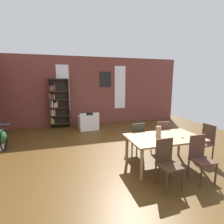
# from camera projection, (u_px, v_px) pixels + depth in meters

# --- Properties ---
(ground_plane) EXTENTS (10.15, 10.15, 0.00)m
(ground_plane) POSITION_uv_depth(u_px,v_px,m) (117.00, 154.00, 5.00)
(ground_plane) COLOR #4E3414
(back_wall_brick) EXTENTS (8.81, 0.12, 3.19)m
(back_wall_brick) POSITION_uv_depth(u_px,v_px,m) (93.00, 91.00, 8.33)
(back_wall_brick) COLOR brown
(back_wall_brick) RESTS_ON ground
(window_pane_0) EXTENTS (0.55, 0.02, 2.07)m
(window_pane_0) POSITION_uv_depth(u_px,v_px,m) (63.00, 88.00, 7.85)
(window_pane_0) COLOR white
(window_pane_1) EXTENTS (0.55, 0.02, 2.07)m
(window_pane_1) POSITION_uv_depth(u_px,v_px,m) (120.00, 87.00, 8.61)
(window_pane_1) COLOR white
(dining_table) EXTENTS (1.77, 1.05, 0.75)m
(dining_table) POSITION_uv_depth(u_px,v_px,m) (164.00, 140.00, 4.20)
(dining_table) COLOR #9F7A57
(dining_table) RESTS_ON ground
(vase_on_table) EXTENTS (0.13, 0.13, 0.27)m
(vase_on_table) POSITION_uv_depth(u_px,v_px,m) (158.00, 132.00, 4.12)
(vase_on_table) COLOR #998466
(vase_on_table) RESTS_ON dining_table
(tealight_candle_0) EXTENTS (0.04, 0.04, 0.04)m
(tealight_candle_0) POSITION_uv_depth(u_px,v_px,m) (182.00, 137.00, 4.08)
(tealight_candle_0) COLOR silver
(tealight_candle_0) RESTS_ON dining_table
(dining_chair_far_left) EXTENTS (0.44, 0.44, 0.95)m
(dining_chair_far_left) POSITION_uv_depth(u_px,v_px,m) (136.00, 138.00, 4.83)
(dining_chair_far_left) COLOR #2F2F23
(dining_chair_far_left) RESTS_ON ground
(dining_chair_near_left) EXTENTS (0.42, 0.42, 0.95)m
(dining_chair_near_left) POSITION_uv_depth(u_px,v_px,m) (167.00, 161.00, 3.41)
(dining_chair_near_left) COLOR #452E1E
(dining_chair_near_left) RESTS_ON ground
(dining_chair_far_right) EXTENTS (0.43, 0.43, 0.95)m
(dining_chair_far_right) POSITION_uv_depth(u_px,v_px,m) (161.00, 135.00, 5.04)
(dining_chair_far_right) COLOR brown
(dining_chair_far_right) RESTS_ON ground
(dining_chair_head_right) EXTENTS (0.43, 0.43, 0.95)m
(dining_chair_head_right) POSITION_uv_depth(u_px,v_px,m) (205.00, 141.00, 4.58)
(dining_chair_head_right) COLOR #493426
(dining_chair_head_right) RESTS_ON ground
(dining_chair_near_right) EXTENTS (0.40, 0.40, 0.95)m
(dining_chair_near_right) POSITION_uv_depth(u_px,v_px,m) (200.00, 157.00, 3.63)
(dining_chair_near_right) COLOR #4E2E25
(dining_chair_near_right) RESTS_ON ground
(bookshelf_tall) EXTENTS (0.87, 0.34, 2.18)m
(bookshelf_tall) POSITION_uv_depth(u_px,v_px,m) (58.00, 103.00, 7.71)
(bookshelf_tall) COLOR #2D2319
(bookshelf_tall) RESTS_ON ground
(armchair_white) EXTENTS (0.82, 0.82, 0.75)m
(armchair_white) POSITION_uv_depth(u_px,v_px,m) (88.00, 123.00, 7.55)
(armchair_white) COLOR silver
(armchair_white) RESTS_ON ground
(framed_picture) EXTENTS (0.56, 0.03, 0.72)m
(framed_picture) POSITION_uv_depth(u_px,v_px,m) (105.00, 79.00, 8.33)
(framed_picture) COLOR black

